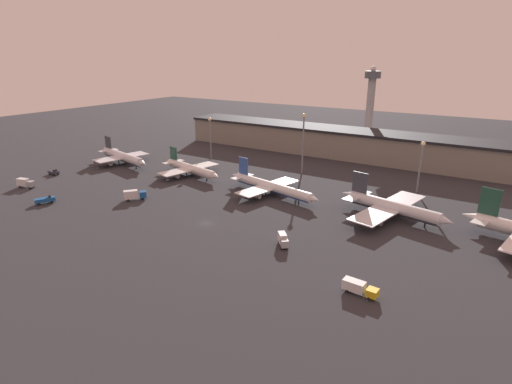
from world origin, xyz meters
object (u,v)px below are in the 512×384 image
at_px(service_vehicle_1, 45,200).
at_px(service_vehicle_4, 359,287).
at_px(airplane_1, 190,169).
at_px(service_vehicle_5, 283,240).
at_px(service_vehicle_2, 25,183).
at_px(control_tower, 371,100).
at_px(airplane_3, 392,207).
at_px(airplane_2, 271,187).
at_px(service_vehicle_3, 54,172).
at_px(service_vehicle_0, 134,195).
at_px(airplane_0, 123,157).

distance_m(service_vehicle_1, service_vehicle_4, 115.11).
bearing_deg(airplane_1, service_vehicle_5, -17.57).
bearing_deg(service_vehicle_1, airplane_1, 4.26).
bearing_deg(service_vehicle_2, airplane_1, 32.91).
relative_size(airplane_1, control_tower, 0.84).
bearing_deg(airplane_3, service_vehicle_2, -148.33).
xyz_separation_m(airplane_1, airplane_2, (43.32, -3.11, 0.01)).
bearing_deg(service_vehicle_3, service_vehicle_5, -3.07).
bearing_deg(airplane_2, airplane_3, 14.15).
relative_size(airplane_1, service_vehicle_1, 5.39).
height_order(service_vehicle_0, service_vehicle_2, service_vehicle_0).
distance_m(airplane_0, airplane_2, 84.77).
relative_size(airplane_2, control_tower, 0.98).
bearing_deg(service_vehicle_2, service_vehicle_4, -15.20).
relative_size(airplane_1, airplane_2, 0.86).
bearing_deg(service_vehicle_4, service_vehicle_2, -177.11).
bearing_deg(airplane_0, service_vehicle_4, -7.44).
relative_size(airplane_2, service_vehicle_5, 7.83).
height_order(airplane_3, service_vehicle_5, airplane_3).
bearing_deg(airplane_2, airplane_1, -171.96).
relative_size(service_vehicle_1, service_vehicle_5, 1.25).
height_order(service_vehicle_3, control_tower, control_tower).
height_order(airplane_2, service_vehicle_4, airplane_2).
height_order(airplane_1, service_vehicle_3, airplane_1).
bearing_deg(service_vehicle_0, control_tower, 23.15).
height_order(airplane_3, service_vehicle_3, airplane_3).
bearing_deg(service_vehicle_5, control_tower, 147.60).
distance_m(airplane_2, service_vehicle_2, 99.67).
bearing_deg(airplane_3, airplane_0, -167.33).
bearing_deg(service_vehicle_1, control_tower, 2.88).
distance_m(airplane_2, control_tower, 113.41).
xyz_separation_m(airplane_3, service_vehicle_2, (-133.61, -47.39, -1.57)).
bearing_deg(airplane_2, service_vehicle_5, -43.08).
bearing_deg(control_tower, airplane_3, -68.51).
relative_size(airplane_3, service_vehicle_2, 4.90).
relative_size(airplane_0, control_tower, 0.94).
bearing_deg(control_tower, service_vehicle_1, -112.09).
bearing_deg(service_vehicle_3, control_tower, 55.10).
bearing_deg(airplane_3, service_vehicle_0, -146.10).
xyz_separation_m(service_vehicle_4, service_vehicle_5, (-25.99, 12.07, 0.19)).
relative_size(service_vehicle_1, service_vehicle_2, 0.89).
distance_m(airplane_2, service_vehicle_1, 82.71).
relative_size(airplane_1, service_vehicle_0, 4.98).
bearing_deg(service_vehicle_4, service_vehicle_5, 158.82).
distance_m(service_vehicle_0, service_vehicle_2, 50.57).
xyz_separation_m(airplane_1, service_vehicle_2, (-45.19, -48.92, -1.12)).
relative_size(service_vehicle_0, service_vehicle_1, 1.08).
xyz_separation_m(service_vehicle_5, control_tower, (-22.84, 146.82, 24.24)).
height_order(service_vehicle_5, control_tower, control_tower).
height_order(service_vehicle_0, service_vehicle_5, service_vehicle_0).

